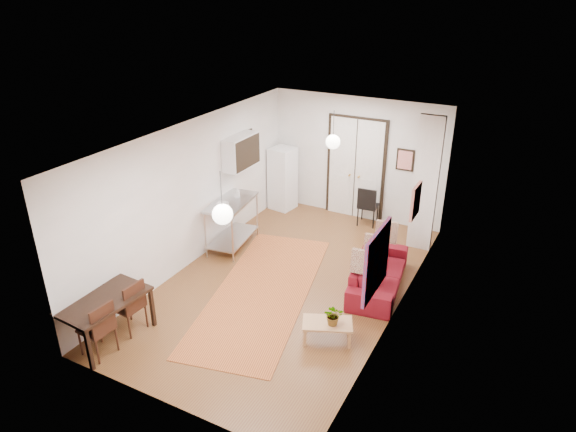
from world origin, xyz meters
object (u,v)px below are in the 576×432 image
at_px(dining_table, 105,304).
at_px(dining_chair_near, 131,299).
at_px(coffee_table, 327,325).
at_px(dining_chair_far, 100,321).
at_px(black_side_chair, 370,201).
at_px(kitchen_counter, 232,216).
at_px(fridge, 283,179).
at_px(sofa, 379,273).

bearing_deg(dining_table, dining_chair_near, 76.41).
bearing_deg(coffee_table, dining_chair_far, -148.92).
xyz_separation_m(coffee_table, black_side_chair, (-0.88, 4.49, 0.25)).
relative_size(kitchen_counter, fridge, 0.93).
bearing_deg(dining_table, fridge, 90.00).
xyz_separation_m(coffee_table, fridge, (-3.11, 4.32, 0.48)).
distance_m(coffee_table, dining_table, 3.51).
bearing_deg(coffee_table, dining_table, -153.01).
xyz_separation_m(fridge, dining_table, (-0.00, -5.91, -0.11)).
height_order(dining_chair_far, black_side_chair, black_side_chair).
bearing_deg(dining_chair_near, sofa, 137.39).
height_order(fridge, dining_chair_near, fridge).
bearing_deg(dining_chair_near, dining_chair_far, 4.07).
xyz_separation_m(fridge, dining_chair_near, (0.11, -5.46, -0.24)).
xyz_separation_m(sofa, dining_table, (-3.33, -3.48, 0.37)).
bearing_deg(dining_chair_far, fridge, -174.93).
bearing_deg(dining_chair_near, dining_table, -9.52).
xyz_separation_m(kitchen_counter, dining_chair_far, (0.09, -3.82, -0.17)).
bearing_deg(fridge, kitchen_counter, -81.66).
distance_m(fridge, black_side_chair, 2.25).
relative_size(kitchen_counter, dining_chair_far, 1.56).
distance_m(sofa, dining_chair_near, 4.43).
bearing_deg(black_side_chair, dining_table, 65.90).
relative_size(sofa, dining_chair_near, 2.22).
bearing_deg(kitchen_counter, dining_chair_near, -96.30).
height_order(sofa, dining_table, dining_table).
height_order(sofa, dining_chair_near, dining_chair_near).
height_order(fridge, dining_table, fridge).
bearing_deg(dining_chair_far, coffee_table, 125.15).
distance_m(sofa, dining_table, 4.83).
height_order(sofa, coffee_table, sofa).
xyz_separation_m(kitchen_counter, fridge, (-0.01, 2.31, 0.08)).
bearing_deg(dining_chair_near, coffee_table, 114.87).
xyz_separation_m(sofa, fridge, (-3.33, 2.43, 0.48)).
bearing_deg(fridge, black_side_chair, 12.27).
xyz_separation_m(dining_chair_near, dining_chair_far, (0.00, -0.67, 0.00)).
height_order(coffee_table, kitchen_counter, kitchen_counter).
bearing_deg(kitchen_counter, black_side_chair, 40.18).
relative_size(dining_chair_far, black_side_chair, 0.98).
height_order(coffee_table, dining_chair_near, dining_chair_near).
height_order(coffee_table, dining_table, dining_table).
bearing_deg(dining_chair_far, dining_chair_near, -175.93).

